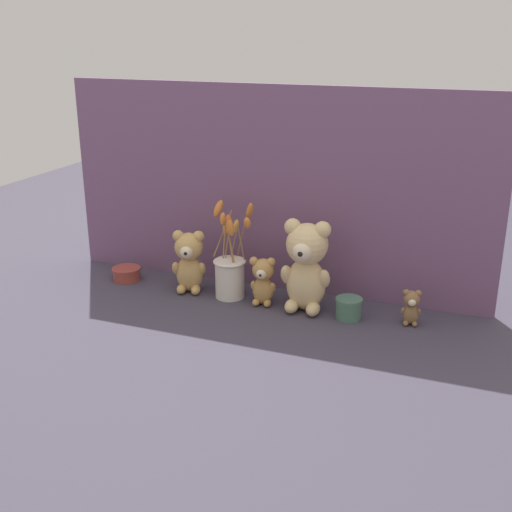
{
  "coord_description": "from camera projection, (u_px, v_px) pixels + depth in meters",
  "views": [
    {
      "loc": [
        0.72,
        -1.85,
        0.88
      ],
      "look_at": [
        0.0,
        0.02,
        0.16
      ],
      "focal_mm": 45.0,
      "sensor_mm": 36.0,
      "label": 1
    }
  ],
  "objects": [
    {
      "name": "flower_vase",
      "position": [
        230.0,
        270.0,
        2.19
      ],
      "size": [
        0.17,
        0.15,
        0.33
      ],
      "color": "silver",
      "rests_on": "ground"
    },
    {
      "name": "teddy_bear_small",
      "position": [
        263.0,
        280.0,
        2.13
      ],
      "size": [
        0.09,
        0.08,
        0.17
      ],
      "color": "tan",
      "rests_on": "ground"
    },
    {
      "name": "teddy_bear_large",
      "position": [
        306.0,
        264.0,
        2.06
      ],
      "size": [
        0.16,
        0.16,
        0.31
      ],
      "color": "#DBBC84",
      "rests_on": "ground"
    },
    {
      "name": "decorative_tin_tall",
      "position": [
        127.0,
        274.0,
        2.36
      ],
      "size": [
        0.1,
        0.1,
        0.05
      ],
      "color": "#993D33",
      "rests_on": "ground"
    },
    {
      "name": "teddy_bear_tiny",
      "position": [
        411.0,
        306.0,
        1.99
      ],
      "size": [
        0.06,
        0.06,
        0.12
      ],
      "color": "olive",
      "rests_on": "ground"
    },
    {
      "name": "decorative_tin_short",
      "position": [
        349.0,
        308.0,
        2.04
      ],
      "size": [
        0.09,
        0.09,
        0.07
      ],
      "color": "#47705B",
      "rests_on": "ground"
    },
    {
      "name": "teddy_bear_medium",
      "position": [
        189.0,
        260.0,
        2.23
      ],
      "size": [
        0.12,
        0.11,
        0.22
      ],
      "color": "tan",
      "rests_on": "ground"
    },
    {
      "name": "ground_plane",
      "position": [
        254.0,
        303.0,
        2.16
      ],
      "size": [
        4.0,
        4.0,
        0.0
      ],
      "primitive_type": "plane",
      "color": "#3D3847"
    },
    {
      "name": "backdrop_wall",
      "position": [
        271.0,
        190.0,
        2.19
      ],
      "size": [
        1.53,
        0.02,
        0.71
      ],
      "color": "#704C70",
      "rests_on": "ground"
    }
  ]
}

